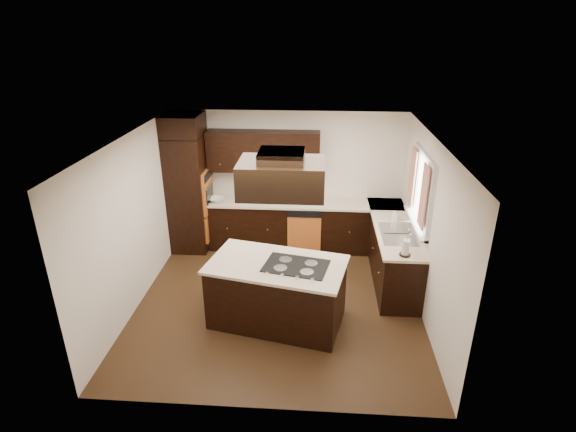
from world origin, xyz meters
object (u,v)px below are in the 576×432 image
at_px(range_hood, 282,178).
at_px(spice_rack, 265,194).
at_px(island, 277,294).
at_px(oven_column, 189,194).

distance_m(range_hood, spice_rack, 2.61).
bearing_deg(island, oven_column, 141.81).
height_order(island, spice_rack, spice_rack).
height_order(oven_column, island, oven_column).
distance_m(island, spice_rack, 2.38).
relative_size(range_hood, spice_rack, 2.89).
distance_m(oven_column, spice_rack, 1.39).
xyz_separation_m(range_hood, spice_rack, (-0.49, 2.32, -1.09)).
bearing_deg(range_hood, spice_rack, 101.91).
height_order(oven_column, range_hood, range_hood).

